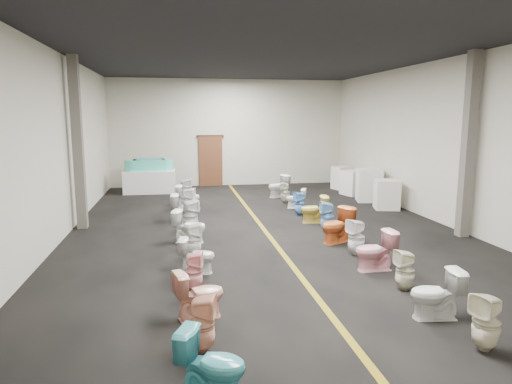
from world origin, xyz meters
TOP-DOWN VIEW (x-y plane):
  - floor at (0.00, 0.00)m, footprint 16.00×16.00m
  - ceiling at (0.00, 0.00)m, footprint 16.00×16.00m
  - wall_back at (0.00, 8.00)m, footprint 10.00×0.00m
  - wall_front at (0.00, -8.00)m, footprint 10.00×0.00m
  - wall_left at (-5.00, 0.00)m, footprint 0.00×16.00m
  - wall_right at (5.00, 0.00)m, footprint 0.00×16.00m
  - aisle_stripe at (0.00, 0.00)m, footprint 0.12×15.60m
  - back_door at (-0.80, 7.94)m, footprint 1.00×0.10m
  - door_frame at (-0.80, 7.95)m, footprint 1.15×0.08m
  - column_left at (-4.75, 1.00)m, footprint 0.25×0.25m
  - column_right at (4.75, -1.50)m, footprint 0.25×0.25m
  - display_table at (-3.29, 6.54)m, footprint 1.97×0.99m
  - bathtub at (-3.29, 6.54)m, footprint 1.85×0.80m
  - appliance_crate_a at (4.40, 1.97)m, footprint 0.90×0.90m
  - appliance_crate_b at (4.40, 3.36)m, footprint 1.00×1.00m
  - appliance_crate_c at (4.40, 4.69)m, footprint 1.01×1.01m
  - appliance_crate_d at (4.40, 6.05)m, footprint 0.79×0.79m
  - toilet_left_0 at (-1.91, -7.05)m, footprint 0.84×0.68m
  - toilet_left_1 at (-1.96, -6.09)m, footprint 0.42×0.41m
  - toilet_left_2 at (-1.95, -5.11)m, footprint 0.81×0.59m
  - toilet_left_3 at (-1.99, -3.99)m, footprint 0.36×0.35m
  - toilet_left_4 at (-1.89, -3.11)m, footprint 0.72×0.49m
  - toilet_left_5 at (-1.91, -2.05)m, footprint 0.34×0.33m
  - toilet_left_6 at (-1.97, -0.94)m, footprint 0.86×0.63m
  - toilet_left_7 at (-1.92, 0.07)m, footprint 0.50×0.50m
  - toilet_left_8 at (-2.00, 1.14)m, footprint 0.85×0.54m
  - toilet_left_9 at (-1.92, 2.05)m, footprint 0.47×0.46m
  - toilet_left_10 at (-1.90, 3.12)m, footprint 0.81×0.56m
  - toilet_left_11 at (-1.97, 4.13)m, footprint 0.46×0.46m
  - toilet_right_0 at (1.60, -6.68)m, footprint 0.44×0.44m
  - toilet_right_1 at (1.48, -5.72)m, footprint 0.79×0.51m
  - toilet_right_2 at (1.59, -4.59)m, footprint 0.33×0.33m
  - toilet_right_3 at (1.51, -3.55)m, footprint 0.79×0.47m
  - toilet_right_4 at (1.54, -2.53)m, footprint 0.45×0.45m
  - toilet_right_5 at (1.46, -1.54)m, footprint 0.94×0.77m
  - toilet_right_6 at (1.56, -0.55)m, footprint 0.41×0.41m
  - toilet_right_7 at (1.53, 0.51)m, footprint 0.78×0.48m
  - toilet_right_8 at (1.40, 1.55)m, footprint 0.39×0.39m
  - toilet_right_9 at (1.55, 2.55)m, footprint 0.74×0.59m
  - toilet_right_10 at (1.44, 3.58)m, footprint 0.43×0.42m
  - toilet_right_11 at (1.44, 4.68)m, footprint 0.92×0.72m

SIDE VIEW (x-z plane):
  - floor at x=0.00m, z-range 0.00..0.00m
  - aisle_stripe at x=0.00m, z-range 0.00..0.01m
  - toilet_right_9 at x=1.55m, z-range 0.00..0.66m
  - toilet_left_4 at x=-1.89m, z-range 0.00..0.68m
  - toilet_left_3 at x=-1.99m, z-range 0.00..0.68m
  - toilet_right_8 at x=1.40m, z-range 0.00..0.71m
  - toilet_right_2 at x=1.59m, z-range 0.00..0.71m
  - toilet_right_10 at x=1.44m, z-range 0.00..0.71m
  - toilet_left_5 at x=-1.91m, z-range 0.00..0.72m
  - toilet_left_2 at x=-1.95m, z-range 0.00..0.74m
  - toilet_left_0 at x=-1.91m, z-range 0.00..0.75m
  - toilet_left_1 at x=-1.96m, z-range 0.00..0.75m
  - toilet_right_1 at x=1.48m, z-range 0.00..0.76m
  - toilet_left_10 at x=-1.90m, z-range 0.00..0.76m
  - toilet_right_0 at x=1.60m, z-range 0.00..0.77m
  - toilet_right_7 at x=1.53m, z-range 0.00..0.77m
  - toilet_left_6 at x=-1.97m, z-range 0.00..0.78m
  - toilet_right_4 at x=1.54m, z-range 0.00..0.79m
  - toilet_right_3 at x=1.51m, z-range 0.00..0.79m
  - toilet_right_6 at x=1.56m, z-range 0.00..0.80m
  - toilet_right_11 at x=1.44m, z-range 0.00..0.82m
  - toilet_left_8 at x=-2.00m, z-range 0.00..0.82m
  - toilet_right_5 at x=1.46m, z-range 0.00..0.84m
  - toilet_left_7 at x=-1.92m, z-range 0.00..0.84m
  - toilet_left_11 at x=-1.97m, z-range 0.00..0.84m
  - toilet_left_9 at x=-1.92m, z-range 0.00..0.84m
  - display_table at x=-3.29m, z-range 0.00..0.87m
  - appliance_crate_c at x=4.40m, z-range 0.00..0.92m
  - appliance_crate_d at x=4.40m, z-range 0.00..0.93m
  - appliance_crate_a at x=4.40m, z-range 0.00..0.94m
  - appliance_crate_b at x=4.40m, z-range 0.00..1.13m
  - back_door at x=-0.80m, z-range 0.00..2.10m
  - bathtub at x=-3.29m, z-range 0.79..1.34m
  - door_frame at x=-0.80m, z-range 2.07..2.17m
  - wall_back at x=0.00m, z-range -2.75..7.25m
  - wall_front at x=0.00m, z-range -2.75..7.25m
  - wall_left at x=-5.00m, z-range -5.75..10.25m
  - wall_right at x=5.00m, z-range -5.75..10.25m
  - column_left at x=-4.75m, z-range 0.00..4.50m
  - column_right at x=4.75m, z-range 0.00..4.50m
  - ceiling at x=0.00m, z-range 4.50..4.50m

